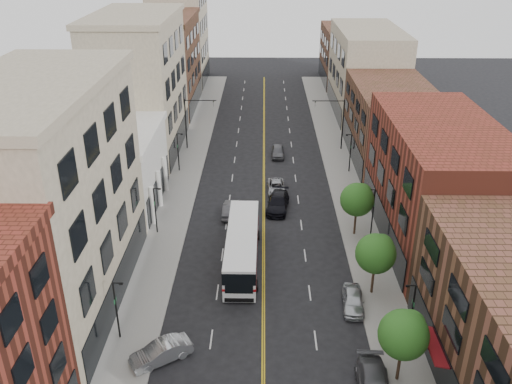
{
  "coord_description": "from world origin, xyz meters",
  "views": [
    {
      "loc": [
        -0.1,
        -24.35,
        28.26
      ],
      "look_at": [
        -0.79,
        23.63,
        5.0
      ],
      "focal_mm": 38.0,
      "sensor_mm": 36.0,
      "label": 1
    }
  ],
  "objects_px": {
    "car_parked_far": "(353,300)",
    "car_lane_a": "(278,203)",
    "car_lane_c": "(278,151)",
    "car_lane_b": "(276,187)",
    "city_bus": "(242,245)",
    "car_lane_behind": "(230,209)",
    "car_angle_b": "(161,352)"
  },
  "relations": [
    {
      "from": "car_lane_c",
      "to": "car_lane_a",
      "type": "bearing_deg",
      "value": -90.3
    },
    {
      "from": "car_lane_a",
      "to": "car_lane_c",
      "type": "xyz_separation_m",
      "value": [
        0.34,
        15.79,
        -0.08
      ]
    },
    {
      "from": "car_lane_a",
      "to": "car_lane_behind",
      "type": "bearing_deg",
      "value": -156.67
    },
    {
      "from": "car_lane_behind",
      "to": "car_lane_b",
      "type": "relative_size",
      "value": 0.95
    },
    {
      "from": "car_lane_a",
      "to": "car_lane_b",
      "type": "xyz_separation_m",
      "value": [
        -0.07,
        4.43,
        -0.16
      ]
    },
    {
      "from": "city_bus",
      "to": "car_lane_behind",
      "type": "distance_m",
      "value": 9.66
    },
    {
      "from": "car_lane_b",
      "to": "car_parked_far",
      "type": "bearing_deg",
      "value": -76.76
    },
    {
      "from": "car_angle_b",
      "to": "car_lane_a",
      "type": "relative_size",
      "value": 0.82
    },
    {
      "from": "city_bus",
      "to": "car_lane_c",
      "type": "distance_m",
      "value": 27.02
    },
    {
      "from": "city_bus",
      "to": "car_lane_b",
      "type": "height_order",
      "value": "city_bus"
    },
    {
      "from": "city_bus",
      "to": "car_lane_a",
      "type": "relative_size",
      "value": 2.33
    },
    {
      "from": "city_bus",
      "to": "car_parked_far",
      "type": "height_order",
      "value": "city_bus"
    },
    {
      "from": "car_lane_b",
      "to": "car_lane_c",
      "type": "height_order",
      "value": "car_lane_c"
    },
    {
      "from": "car_lane_behind",
      "to": "car_lane_a",
      "type": "xyz_separation_m",
      "value": [
        5.23,
        1.47,
        0.08
      ]
    },
    {
      "from": "car_parked_far",
      "to": "car_lane_a",
      "type": "xyz_separation_m",
      "value": [
        -5.83,
        17.5,
        0.08
      ]
    },
    {
      "from": "city_bus",
      "to": "car_lane_behind",
      "type": "relative_size",
      "value": 2.93
    },
    {
      "from": "car_lane_c",
      "to": "car_parked_far",
      "type": "bearing_deg",
      "value": -79.71
    },
    {
      "from": "car_lane_a",
      "to": "car_lane_c",
      "type": "bearing_deg",
      "value": 96.38
    },
    {
      "from": "car_parked_far",
      "to": "car_lane_a",
      "type": "bearing_deg",
      "value": 112.94
    },
    {
      "from": "car_parked_far",
      "to": "car_lane_c",
      "type": "height_order",
      "value": "car_lane_c"
    },
    {
      "from": "car_lane_b",
      "to": "city_bus",
      "type": "bearing_deg",
      "value": -104.67
    },
    {
      "from": "car_lane_a",
      "to": "city_bus",
      "type": "bearing_deg",
      "value": -100.52
    },
    {
      "from": "car_lane_behind",
      "to": "car_lane_c",
      "type": "bearing_deg",
      "value": -105.98
    },
    {
      "from": "car_parked_far",
      "to": "car_lane_b",
      "type": "bearing_deg",
      "value": 109.59
    },
    {
      "from": "city_bus",
      "to": "car_parked_far",
      "type": "relative_size",
      "value": 3.04
    },
    {
      "from": "car_angle_b",
      "to": "car_lane_a",
      "type": "xyz_separation_m",
      "value": [
        8.97,
        23.87,
        0.05
      ]
    },
    {
      "from": "car_lane_c",
      "to": "car_lane_b",
      "type": "bearing_deg",
      "value": -91.16
    },
    {
      "from": "city_bus",
      "to": "car_lane_a",
      "type": "xyz_separation_m",
      "value": [
        3.57,
        10.92,
        -1.12
      ]
    },
    {
      "from": "car_parked_far",
      "to": "car_lane_b",
      "type": "height_order",
      "value": "car_parked_far"
    },
    {
      "from": "car_angle_b",
      "to": "car_lane_behind",
      "type": "bearing_deg",
      "value": 137.46
    },
    {
      "from": "car_angle_b",
      "to": "car_lane_b",
      "type": "xyz_separation_m",
      "value": [
        8.9,
        28.29,
        -0.11
      ]
    },
    {
      "from": "city_bus",
      "to": "car_lane_b",
      "type": "relative_size",
      "value": 2.78
    }
  ]
}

